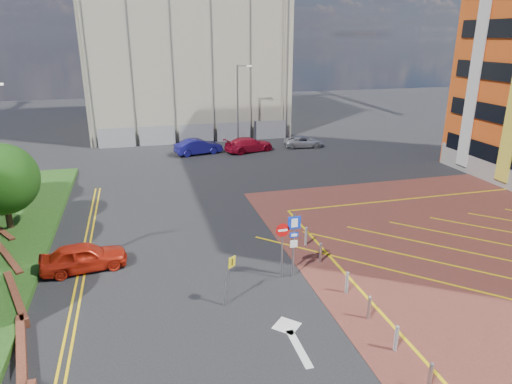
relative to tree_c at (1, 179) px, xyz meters
name	(u,v)px	position (x,y,z in m)	size (l,w,h in m)	color
ground	(289,289)	(13.50, -10.00, -3.19)	(140.00, 140.00, 0.00)	black
retaining_wall	(11,298)	(1.70, -8.00, -2.99)	(6.06, 20.33, 0.40)	brown
tree_c	(1,179)	(0.00, 0.00, 0.00)	(4.00, 4.00, 4.90)	#3D2B1C
lamp_back	(238,102)	(17.58, 18.00, 1.17)	(1.53, 0.16, 8.00)	#9EA0A8
sign_cluster	(290,239)	(13.80, -9.02, -1.24)	(1.17, 0.12, 3.20)	#9EA0A8
warning_sign	(229,275)	(10.64, -10.57, -1.76)	(0.58, 0.38, 2.25)	#9EA0A8
bollard_row	(354,291)	(15.80, -11.67, -2.72)	(0.14, 11.14, 0.90)	#9EA0A8
construction_building	(181,32)	(13.50, 30.00, 7.81)	(21.20, 19.20, 22.00)	#9E9781
construction_fence	(206,133)	(14.50, 20.00, -2.19)	(21.60, 0.06, 2.00)	gray
car_red_left	(84,257)	(4.50, -5.77, -2.51)	(1.61, 3.99, 1.36)	red
car_blue_back	(198,147)	(13.01, 15.28, -2.46)	(1.55, 4.45, 1.47)	navy
car_red_back	(249,144)	(17.90, 15.00, -2.49)	(1.97, 4.84, 1.40)	#A60E27
car_silver_back	(303,142)	(23.65, 15.39, -2.64)	(1.83, 3.98, 1.10)	#AFB0B6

